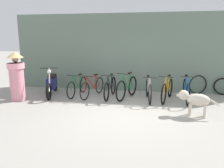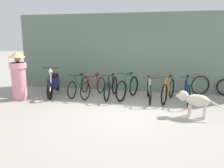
{
  "view_description": "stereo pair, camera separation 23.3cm",
  "coord_description": "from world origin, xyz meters",
  "px_view_note": "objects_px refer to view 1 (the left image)",
  "views": [
    {
      "loc": [
        0.63,
        -5.59,
        1.99
      ],
      "look_at": [
        -0.46,
        0.95,
        0.65
      ],
      "focal_mm": 35.0,
      "sensor_mm": 36.0,
      "label": 1
    },
    {
      "loc": [
        0.86,
        -5.55,
        1.99
      ],
      "look_at": [
        -0.46,
        0.95,
        0.65
      ],
      "focal_mm": 35.0,
      "sensor_mm": 36.0,
      "label": 2
    }
  ],
  "objects_px": {
    "bicycle_6": "(186,91)",
    "person_in_robes": "(17,75)",
    "bicycle_0": "(78,87)",
    "stray_dog": "(195,99)",
    "bicycle_2": "(110,88)",
    "spare_tire_left": "(223,86)",
    "spare_tire_right": "(198,85)",
    "bicycle_3": "(127,88)",
    "bicycle_5": "(167,90)",
    "motorcycle": "(52,84)",
    "bicycle_4": "(148,90)",
    "bicycle_1": "(93,87)"
  },
  "relations": [
    {
      "from": "bicycle_4",
      "to": "spare_tire_left",
      "type": "distance_m",
      "value": 2.94
    },
    {
      "from": "bicycle_6",
      "to": "bicycle_4",
      "type": "bearing_deg",
      "value": -85.54
    },
    {
      "from": "motorcycle",
      "to": "stray_dog",
      "type": "bearing_deg",
      "value": 57.43
    },
    {
      "from": "stray_dog",
      "to": "bicycle_3",
      "type": "bearing_deg",
      "value": -21.63
    },
    {
      "from": "bicycle_0",
      "to": "motorcycle",
      "type": "bearing_deg",
      "value": -76.28
    },
    {
      "from": "bicycle_2",
      "to": "bicycle_4",
      "type": "relative_size",
      "value": 1.03
    },
    {
      "from": "bicycle_6",
      "to": "bicycle_3",
      "type": "bearing_deg",
      "value": -90.93
    },
    {
      "from": "bicycle_3",
      "to": "bicycle_6",
      "type": "bearing_deg",
      "value": 105.7
    },
    {
      "from": "bicycle_0",
      "to": "motorcycle",
      "type": "height_order",
      "value": "motorcycle"
    },
    {
      "from": "bicycle_4",
      "to": "bicycle_5",
      "type": "relative_size",
      "value": 0.99
    },
    {
      "from": "bicycle_3",
      "to": "person_in_robes",
      "type": "height_order",
      "value": "person_in_robes"
    },
    {
      "from": "person_in_robes",
      "to": "spare_tire_left",
      "type": "distance_m",
      "value": 7.28
    },
    {
      "from": "bicycle_0",
      "to": "spare_tire_left",
      "type": "bearing_deg",
      "value": 107.8
    },
    {
      "from": "bicycle_6",
      "to": "motorcycle",
      "type": "relative_size",
      "value": 0.85
    },
    {
      "from": "bicycle_2",
      "to": "bicycle_6",
      "type": "bearing_deg",
      "value": 90.72
    },
    {
      "from": "motorcycle",
      "to": "bicycle_3",
      "type": "bearing_deg",
      "value": 75.34
    },
    {
      "from": "bicycle_1",
      "to": "bicycle_0",
      "type": "bearing_deg",
      "value": -79.48
    },
    {
      "from": "stray_dog",
      "to": "bicycle_0",
      "type": "bearing_deg",
      "value": -6.8
    },
    {
      "from": "spare_tire_right",
      "to": "bicycle_1",
      "type": "bearing_deg",
      "value": -165.48
    },
    {
      "from": "stray_dog",
      "to": "person_in_robes",
      "type": "xyz_separation_m",
      "value": [
        -5.53,
        0.67,
        0.39
      ]
    },
    {
      "from": "bicycle_2",
      "to": "spare_tire_left",
      "type": "height_order",
      "value": "bicycle_2"
    },
    {
      "from": "bicycle_1",
      "to": "spare_tire_left",
      "type": "height_order",
      "value": "bicycle_1"
    },
    {
      "from": "bicycle_2",
      "to": "spare_tire_right",
      "type": "bearing_deg",
      "value": 111.56
    },
    {
      "from": "bicycle_6",
      "to": "spare_tire_right",
      "type": "distance_m",
      "value": 1.29
    },
    {
      "from": "motorcycle",
      "to": "stray_dog",
      "type": "xyz_separation_m",
      "value": [
        4.68,
        -1.47,
        0.03
      ]
    },
    {
      "from": "stray_dog",
      "to": "spare_tire_left",
      "type": "height_order",
      "value": "stray_dog"
    },
    {
      "from": "bicycle_3",
      "to": "bicycle_2",
      "type": "bearing_deg",
      "value": -71.48
    },
    {
      "from": "spare_tire_right",
      "to": "bicycle_2",
      "type": "bearing_deg",
      "value": -162.1
    },
    {
      "from": "bicycle_5",
      "to": "person_in_robes",
      "type": "relative_size",
      "value": 1.01
    },
    {
      "from": "person_in_robes",
      "to": "stray_dog",
      "type": "bearing_deg",
      "value": -147.21
    },
    {
      "from": "spare_tire_right",
      "to": "bicycle_3",
      "type": "bearing_deg",
      "value": -158.14
    },
    {
      "from": "bicycle_0",
      "to": "stray_dog",
      "type": "bearing_deg",
      "value": 74.64
    },
    {
      "from": "bicycle_0",
      "to": "spare_tire_left",
      "type": "relative_size",
      "value": 2.54
    },
    {
      "from": "bicycle_3",
      "to": "spare_tire_right",
      "type": "xyz_separation_m",
      "value": [
        2.55,
        1.02,
        -0.01
      ]
    },
    {
      "from": "bicycle_6",
      "to": "person_in_robes",
      "type": "height_order",
      "value": "person_in_robes"
    },
    {
      "from": "bicycle_0",
      "to": "spare_tire_right",
      "type": "relative_size",
      "value": 2.26
    },
    {
      "from": "bicycle_5",
      "to": "spare_tire_left",
      "type": "relative_size",
      "value": 2.57
    },
    {
      "from": "spare_tire_right",
      "to": "motorcycle",
      "type": "bearing_deg",
      "value": -168.83
    },
    {
      "from": "bicycle_2",
      "to": "stray_dog",
      "type": "relative_size",
      "value": 1.56
    },
    {
      "from": "stray_dog",
      "to": "spare_tire_left",
      "type": "relative_size",
      "value": 1.68
    },
    {
      "from": "bicycle_0",
      "to": "person_in_robes",
      "type": "distance_m",
      "value": 2.07
    },
    {
      "from": "person_in_robes",
      "to": "bicycle_2",
      "type": "bearing_deg",
      "value": -124.84
    },
    {
      "from": "bicycle_3",
      "to": "bicycle_0",
      "type": "bearing_deg",
      "value": -73.26
    },
    {
      "from": "bicycle_0",
      "to": "bicycle_3",
      "type": "relative_size",
      "value": 1.02
    },
    {
      "from": "bicycle_6",
      "to": "spare_tire_left",
      "type": "bearing_deg",
      "value": 130.67
    },
    {
      "from": "motorcycle",
      "to": "bicycle_6",
      "type": "bearing_deg",
      "value": 73.66
    },
    {
      "from": "bicycle_1",
      "to": "motorcycle",
      "type": "height_order",
      "value": "motorcycle"
    },
    {
      "from": "bicycle_4",
      "to": "person_in_robes",
      "type": "relative_size",
      "value": 1.01
    },
    {
      "from": "bicycle_5",
      "to": "person_in_robes",
      "type": "xyz_separation_m",
      "value": [
        -4.95,
        -0.77,
        0.49
      ]
    },
    {
      "from": "bicycle_2",
      "to": "motorcycle",
      "type": "relative_size",
      "value": 0.87
    }
  ]
}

